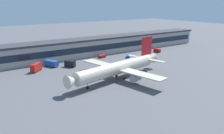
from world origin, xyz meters
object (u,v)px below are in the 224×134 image
at_px(crew_van, 157,50).
at_px(fuel_truck, 51,63).
at_px(stair_truck, 70,63).
at_px(pushback_tractor, 102,56).
at_px(airliner, 118,68).
at_px(follow_me_car, 128,56).
at_px(catering_truck, 36,67).

relative_size(crew_van, fuel_truck, 0.60).
bearing_deg(stair_truck, crew_van, 1.02).
xyz_separation_m(crew_van, fuel_truck, (-75.82, 5.91, 0.42)).
xyz_separation_m(stair_truck, fuel_truck, (-8.10, 7.11, -0.10)).
relative_size(stair_truck, pushback_tractor, 1.23).
distance_m(airliner, crew_van, 67.17).
bearing_deg(follow_me_car, pushback_tractor, 146.13).
height_order(follow_me_car, crew_van, crew_van).
xyz_separation_m(follow_me_car, crew_van, (27.54, 1.54, 0.37)).
distance_m(airliner, catering_truck, 43.58).
bearing_deg(stair_truck, follow_me_car, -0.48).
xyz_separation_m(airliner, fuel_truck, (-17.42, 38.86, -3.44)).
relative_size(airliner, pushback_tractor, 10.78).
relative_size(follow_me_car, crew_van, 0.88).
distance_m(pushback_tractor, follow_me_car, 16.61).
height_order(airliner, catering_truck, airliner).
relative_size(catering_truck, pushback_tractor, 1.37).
distance_m(airliner, stair_truck, 33.26).
bearing_deg(catering_truck, crew_van, -0.64).
xyz_separation_m(catering_truck, stair_truck, (17.89, -2.15, -0.31)).
bearing_deg(airliner, stair_truck, 106.37).
relative_size(catering_truck, follow_me_car, 1.52).
height_order(crew_van, fuel_truck, fuel_truck).
bearing_deg(pushback_tractor, airliner, -112.76).
bearing_deg(crew_van, stair_truck, -178.98).
bearing_deg(crew_van, catering_truck, 179.36).
bearing_deg(fuel_truck, stair_truck, -41.31).
height_order(airliner, follow_me_car, airliner).
bearing_deg(follow_me_car, crew_van, 3.20).
relative_size(pushback_tractor, follow_me_car, 1.10).
bearing_deg(crew_van, fuel_truck, 175.54).
height_order(pushback_tractor, fuel_truck, fuel_truck).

